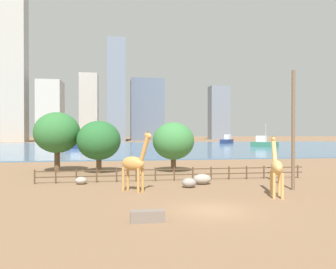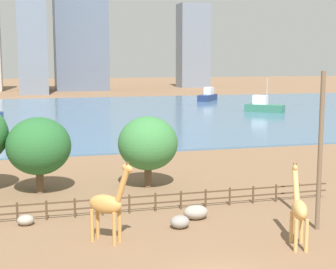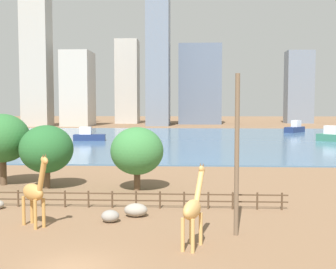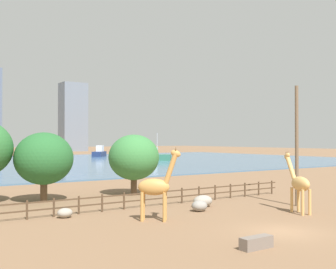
{
  "view_description": "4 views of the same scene",
  "coord_description": "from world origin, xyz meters",
  "px_view_note": "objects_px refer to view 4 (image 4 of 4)",
  "views": [
    {
      "loc": [
        -5.57,
        -18.93,
        4.75
      ],
      "look_at": [
        0.8,
        22.52,
        4.35
      ],
      "focal_mm": 35.0,
      "sensor_mm": 36.0,
      "label": 1
    },
    {
      "loc": [
        -8.49,
        -21.3,
        10.32
      ],
      "look_at": [
        -0.29,
        8.47,
        5.84
      ],
      "focal_mm": 55.0,
      "sensor_mm": 36.0,
      "label": 2
    },
    {
      "loc": [
        5.61,
        -19.37,
        7.82
      ],
      "look_at": [
        3.88,
        15.64,
        5.38
      ],
      "focal_mm": 45.0,
      "sensor_mm": 36.0,
      "label": 3
    },
    {
      "loc": [
        -19.22,
        -16.47,
        5.34
      ],
      "look_at": [
        0.69,
        12.71,
        5.77
      ],
      "focal_mm": 45.0,
      "sensor_mm": 36.0,
      "label": 4
    }
  ],
  "objects_px": {
    "boulder_small": "(203,201)",
    "tree_right_tall": "(44,159)",
    "giraffe_tall": "(299,184)",
    "tree_center_broad": "(134,157)",
    "boulder_near_fence": "(199,206)",
    "utility_pole": "(297,146)",
    "boat_ferry": "(155,156)",
    "giraffe_companion": "(156,187)",
    "feeding_trough": "(256,243)",
    "boat_sailboat": "(99,153)",
    "boulder_by_pole": "(65,213)"
  },
  "relations": [
    {
      "from": "giraffe_tall",
      "to": "tree_center_broad",
      "type": "relative_size",
      "value": 0.77
    },
    {
      "from": "utility_pole",
      "to": "boulder_by_pole",
      "type": "bearing_deg",
      "value": 162.22
    },
    {
      "from": "giraffe_tall",
      "to": "boulder_small",
      "type": "bearing_deg",
      "value": 51.45
    },
    {
      "from": "boat_ferry",
      "to": "tree_right_tall",
      "type": "bearing_deg",
      "value": -87.61
    },
    {
      "from": "utility_pole",
      "to": "boat_ferry",
      "type": "height_order",
      "value": "utility_pole"
    },
    {
      "from": "utility_pole",
      "to": "tree_right_tall",
      "type": "distance_m",
      "value": 21.15
    },
    {
      "from": "giraffe_tall",
      "to": "boulder_near_fence",
      "type": "bearing_deg",
      "value": 68.3
    },
    {
      "from": "giraffe_tall",
      "to": "utility_pole",
      "type": "distance_m",
      "value": 4.4
    },
    {
      "from": "feeding_trough",
      "to": "boat_sailboat",
      "type": "distance_m",
      "value": 110.15
    },
    {
      "from": "feeding_trough",
      "to": "tree_center_broad",
      "type": "bearing_deg",
      "value": 76.63
    },
    {
      "from": "boulder_near_fence",
      "to": "tree_center_broad",
      "type": "height_order",
      "value": "tree_center_broad"
    },
    {
      "from": "giraffe_tall",
      "to": "tree_right_tall",
      "type": "xyz_separation_m",
      "value": [
        -13.58,
        15.84,
        1.56
      ]
    },
    {
      "from": "boulder_by_pole",
      "to": "boat_ferry",
      "type": "height_order",
      "value": "boat_ferry"
    },
    {
      "from": "boulder_small",
      "to": "boat_ferry",
      "type": "xyz_separation_m",
      "value": [
        34.54,
        61.28,
        0.86
      ]
    },
    {
      "from": "boulder_by_pole",
      "to": "feeding_trough",
      "type": "height_order",
      "value": "boulder_by_pole"
    },
    {
      "from": "boulder_near_fence",
      "to": "boulder_by_pole",
      "type": "distance_m",
      "value": 9.74
    },
    {
      "from": "boulder_by_pole",
      "to": "boat_ferry",
      "type": "bearing_deg",
      "value": 52.79
    },
    {
      "from": "utility_pole",
      "to": "tree_right_tall",
      "type": "bearing_deg",
      "value": 140.06
    },
    {
      "from": "feeding_trough",
      "to": "tree_right_tall",
      "type": "height_order",
      "value": "tree_right_tall"
    },
    {
      "from": "boulder_near_fence",
      "to": "boat_ferry",
      "type": "bearing_deg",
      "value": 60.12
    },
    {
      "from": "utility_pole",
      "to": "boat_ferry",
      "type": "distance_m",
      "value": 71.02
    },
    {
      "from": "giraffe_tall",
      "to": "tree_center_broad",
      "type": "bearing_deg",
      "value": 36.82
    },
    {
      "from": "boat_ferry",
      "to": "utility_pole",
      "type": "bearing_deg",
      "value": -70.29
    },
    {
      "from": "giraffe_tall",
      "to": "tree_center_broad",
      "type": "distance_m",
      "value": 16.26
    },
    {
      "from": "giraffe_companion",
      "to": "boulder_near_fence",
      "type": "xyz_separation_m",
      "value": [
        4.65,
        1.28,
        -1.84
      ]
    },
    {
      "from": "boulder_small",
      "to": "tree_right_tall",
      "type": "bearing_deg",
      "value": 134.92
    },
    {
      "from": "utility_pole",
      "to": "tree_center_broad",
      "type": "xyz_separation_m",
      "value": [
        -7.6,
        13.13,
        -1.23
      ]
    },
    {
      "from": "boulder_small",
      "to": "tree_center_broad",
      "type": "xyz_separation_m",
      "value": [
        -1.04,
        9.23,
        3.16
      ]
    },
    {
      "from": "giraffe_tall",
      "to": "giraffe_companion",
      "type": "xyz_separation_m",
      "value": [
        -10.14,
        3.42,
        0.1
      ]
    },
    {
      "from": "utility_pole",
      "to": "boat_sailboat",
      "type": "distance_m",
      "value": 99.04
    },
    {
      "from": "feeding_trough",
      "to": "tree_right_tall",
      "type": "distance_m",
      "value": 21.71
    },
    {
      "from": "boat_ferry",
      "to": "boulder_small",
      "type": "bearing_deg",
      "value": -76.47
    },
    {
      "from": "giraffe_tall",
      "to": "feeding_trough",
      "type": "height_order",
      "value": "giraffe_tall"
    },
    {
      "from": "boulder_small",
      "to": "boat_ferry",
      "type": "relative_size",
      "value": 0.22
    },
    {
      "from": "giraffe_tall",
      "to": "feeding_trough",
      "type": "xyz_separation_m",
      "value": [
        -9.91,
        -5.29,
        -1.84
      ]
    },
    {
      "from": "giraffe_companion",
      "to": "boat_ferry",
      "type": "xyz_separation_m",
      "value": [
        40.72,
        64.05,
        -0.92
      ]
    },
    {
      "from": "boulder_small",
      "to": "giraffe_tall",
      "type": "bearing_deg",
      "value": -57.43
    },
    {
      "from": "feeding_trough",
      "to": "boulder_by_pole",
      "type": "bearing_deg",
      "value": 110.06
    },
    {
      "from": "tree_right_tall",
      "to": "boat_sailboat",
      "type": "height_order",
      "value": "tree_right_tall"
    },
    {
      "from": "tree_center_broad",
      "to": "boat_sailboat",
      "type": "relative_size",
      "value": 0.76
    },
    {
      "from": "boulder_near_fence",
      "to": "boat_ferry",
      "type": "distance_m",
      "value": 72.4
    },
    {
      "from": "utility_pole",
      "to": "feeding_trough",
      "type": "distance_m",
      "value": 15.32
    },
    {
      "from": "giraffe_companion",
      "to": "feeding_trough",
      "type": "xyz_separation_m",
      "value": [
        0.23,
        -8.71,
        -1.95
      ]
    },
    {
      "from": "tree_center_broad",
      "to": "tree_right_tall",
      "type": "bearing_deg",
      "value": 177.14
    },
    {
      "from": "boat_ferry",
      "to": "boat_sailboat",
      "type": "xyz_separation_m",
      "value": [
        -0.85,
        30.01,
        0.02
      ]
    },
    {
      "from": "utility_pole",
      "to": "boulder_small",
      "type": "distance_m",
      "value": 8.81
    },
    {
      "from": "boulder_near_fence",
      "to": "tree_center_broad",
      "type": "distance_m",
      "value": 11.2
    },
    {
      "from": "utility_pole",
      "to": "boulder_small",
      "type": "xyz_separation_m",
      "value": [
        -6.57,
        3.91,
        -4.38
      ]
    },
    {
      "from": "tree_right_tall",
      "to": "boat_ferry",
      "type": "height_order",
      "value": "boat_ferry"
    },
    {
      "from": "giraffe_companion",
      "to": "tree_center_broad",
      "type": "xyz_separation_m",
      "value": [
        5.15,
        11.99,
        1.37
      ]
    }
  ]
}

